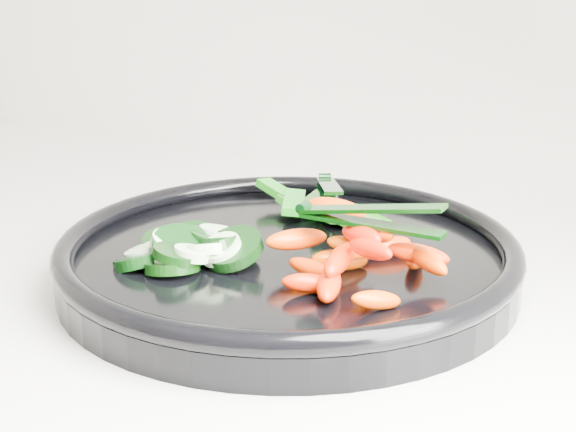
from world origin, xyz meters
The scene contains 6 objects.
veggie_tray centered at (-0.27, 1.68, 0.95)m, with size 0.46×0.46×0.04m.
cucumber_pile centered at (-0.32, 1.63, 0.96)m, with size 0.13×0.12×0.04m.
carrot_pile centered at (-0.19, 1.66, 0.98)m, with size 0.15×0.14×0.05m.
pepper_pile centered at (-0.30, 1.77, 0.96)m, with size 0.14×0.10×0.04m.
tong_carrot centered at (-0.19, 1.66, 1.00)m, with size 0.11×0.02×0.02m.
tong_pepper centered at (-0.28, 1.77, 0.98)m, with size 0.08×0.10×0.02m.
Camera 1 is at (0.06, 1.16, 1.18)m, focal length 50.00 mm.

